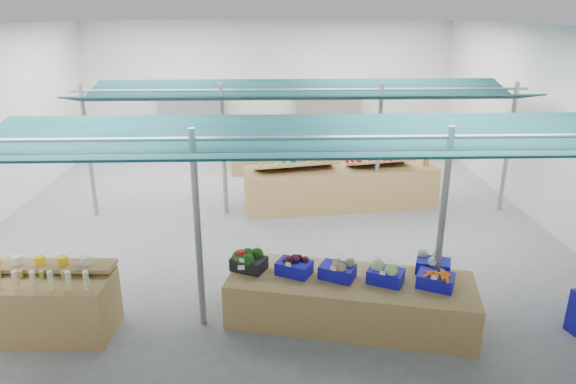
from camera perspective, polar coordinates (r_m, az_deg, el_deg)
name	(u,v)px	position (r m, az deg, el deg)	size (l,w,h in m)	color
floor	(269,220)	(11.61, -2.13, -3.17)	(13.00, 13.00, 0.00)	slate
hall	(268,93)	(12.29, -2.29, 10.92)	(13.00, 13.00, 13.00)	silver
pole_grid	(309,165)	(9.38, 2.35, 3.03)	(10.00, 4.60, 3.00)	gray
awnings	(310,112)	(9.16, 2.43, 8.85)	(9.50, 7.08, 0.30)	black
back_shelving_left	(192,123)	(17.26, -10.60, 7.53)	(2.00, 0.50, 2.00)	#B23F33
back_shelving_right	(329,122)	(17.19, 4.54, 7.75)	(2.00, 0.50, 2.00)	#B23F33
bottle_shelf	(44,303)	(8.37, -25.46, -11.08)	(2.01, 1.26, 1.16)	olive
veg_counter	(350,300)	(7.96, 6.88, -11.78)	(3.63, 1.21, 0.71)	olive
fruit_counter	(340,187)	(12.34, 5.85, 0.55)	(4.55, 1.08, 0.97)	olive
far_counter	(321,151)	(15.52, 3.74, 4.58)	(5.49, 1.10, 0.99)	olive
vendor_left	(289,158)	(13.16, 0.07, 3.78)	(0.66, 0.44, 1.82)	blue
vendor_right	(358,158)	(13.35, 7.84, 3.82)	(0.88, 0.69, 1.82)	maroon
crate_broccoli	(249,260)	(7.93, -4.38, -7.56)	(0.60, 0.53, 0.35)	black
crate_beets	(294,266)	(7.80, 0.69, -8.19)	(0.60, 0.53, 0.29)	#120FA8
crate_celeriac	(338,269)	(7.72, 5.53, -8.51)	(0.60, 0.53, 0.31)	#120FA8
crate_cabbage	(386,272)	(7.70, 10.82, -8.78)	(0.60, 0.53, 0.35)	#120FA8
crate_carrots	(436,280)	(7.76, 16.07, -9.37)	(0.60, 0.53, 0.29)	#120FA8
sparrow	(236,258)	(7.83, -5.77, -7.28)	(0.12, 0.09, 0.11)	brown
pole_ribbon	(241,254)	(7.65, -5.25, -6.85)	(0.12, 0.12, 0.28)	#B70C12
apple_heap_yellow	(297,164)	(11.83, 0.98, 3.13)	(2.01, 1.10, 0.27)	#997247
apple_heap_red	(380,161)	(12.30, 10.24, 3.46)	(1.62, 1.01, 0.27)	#997247
pineapple	(426,158)	(12.70, 15.13, 3.67)	(0.14, 0.14, 0.39)	#8C6019
crate_extra	(433,263)	(8.15, 15.86, -7.63)	(0.59, 0.50, 0.32)	#120FA8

